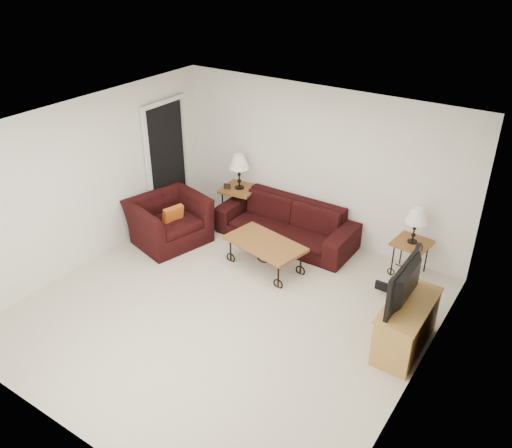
{
  "coord_description": "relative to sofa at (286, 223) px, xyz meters",
  "views": [
    {
      "loc": [
        3.51,
        -4.54,
        4.46
      ],
      "look_at": [
        0.0,
        0.7,
        1.0
      ],
      "focal_mm": 37.21,
      "sensor_mm": 36.0,
      "label": 1
    }
  ],
  "objects": [
    {
      "name": "armchair",
      "position": [
        -1.58,
        -1.06,
        0.04
      ],
      "size": [
        1.27,
        1.37,
        0.75
      ],
      "primitive_type": "imported",
      "rotation": [
        0.0,
        0.0,
        1.31
      ],
      "color": "black",
      "rests_on": "ground"
    },
    {
      "name": "sofa",
      "position": [
        0.0,
        0.0,
        0.0
      ],
      "size": [
        2.29,
        0.89,
        0.67
      ],
      "primitive_type": "imported",
      "color": "black",
      "rests_on": "ground"
    },
    {
      "name": "coffee_table",
      "position": [
        0.16,
        -0.87,
        -0.11
      ],
      "size": [
        1.29,
        0.86,
        0.44
      ],
      "primitive_type": "cube",
      "rotation": [
        0.0,
        0.0,
        -0.19
      ],
      "color": "brown",
      "rests_on": "ground"
    },
    {
      "name": "doorway",
      "position": [
        -2.17,
        -0.37,
        0.69
      ],
      "size": [
        0.08,
        0.94,
        2.04
      ],
      "primitive_type": "cube",
      "color": "black",
      "rests_on": "ground"
    },
    {
      "name": "ceiling",
      "position": [
        0.3,
        -2.02,
        2.17
      ],
      "size": [
        5.0,
        5.0,
        0.0
      ],
      "primitive_type": "plane",
      "color": "white",
      "rests_on": "wall_back"
    },
    {
      "name": "side_table_right",
      "position": [
        2.02,
        0.18,
        -0.06
      ],
      "size": [
        0.55,
        0.55,
        0.54
      ],
      "primitive_type": "cube",
      "rotation": [
        0.0,
        0.0,
        -0.1
      ],
      "color": "brown",
      "rests_on": "ground"
    },
    {
      "name": "wall_back",
      "position": [
        0.3,
        0.48,
        0.92
      ],
      "size": [
        5.0,
        0.02,
        2.5
      ],
      "primitive_type": "cube",
      "color": "white",
      "rests_on": "ground"
    },
    {
      "name": "backpack",
      "position": [
        1.9,
        -0.46,
        -0.14
      ],
      "size": [
        0.35,
        0.31,
        0.38
      ],
      "primitive_type": "ellipsoid",
      "rotation": [
        0.0,
        0.0,
        0.31
      ],
      "color": "black",
      "rests_on": "ground"
    },
    {
      "name": "photo_frame_right",
      "position": [
        2.17,
        0.03,
        0.26
      ],
      "size": [
        0.11,
        0.05,
        0.09
      ],
      "primitive_type": "cube",
      "rotation": [
        0.0,
        0.0,
        -0.31
      ],
      "color": "black",
      "rests_on": "side_table_right"
    },
    {
      "name": "photo_frame_left",
      "position": [
        -1.2,
        0.03,
        0.33
      ],
      "size": [
        0.12,
        0.05,
        0.1
      ],
      "primitive_type": "cube",
      "rotation": [
        0.0,
        0.0,
        0.31
      ],
      "color": "black",
      "rests_on": "side_table_left"
    },
    {
      "name": "television",
      "position": [
        2.51,
        -1.4,
        0.59
      ],
      "size": [
        0.13,
        0.97,
        0.56
      ],
      "primitive_type": "imported",
      "rotation": [
        0.0,
        0.0,
        -1.57
      ],
      "color": "black",
      "rests_on": "tv_stand"
    },
    {
      "name": "throw_pillow",
      "position": [
        -1.43,
        -1.11,
        0.19
      ],
      "size": [
        0.17,
        0.35,
        0.34
      ],
      "primitive_type": "cube",
      "rotation": [
        0.0,
        0.0,
        1.31
      ],
      "color": "#BE5918",
      "rests_on": "armchair"
    },
    {
      "name": "wall_front",
      "position": [
        0.3,
        -4.52,
        0.92
      ],
      "size": [
        5.0,
        0.02,
        2.5
      ],
      "primitive_type": "cube",
      "color": "white",
      "rests_on": "ground"
    },
    {
      "name": "lamp_right",
      "position": [
        2.02,
        0.18,
        0.48
      ],
      "size": [
        0.34,
        0.34,
        0.54
      ],
      "primitive_type": null,
      "rotation": [
        0.0,
        0.0,
        -0.1
      ],
      "color": "black",
      "rests_on": "side_table_right"
    },
    {
      "name": "side_table_left",
      "position": [
        -1.05,
        0.18,
        -0.03
      ],
      "size": [
        0.63,
        0.63,
        0.61
      ],
      "primitive_type": "cube",
      "rotation": [
        0.0,
        0.0,
        0.14
      ],
      "color": "brown",
      "rests_on": "ground"
    },
    {
      "name": "lamp_left",
      "position": [
        -1.05,
        0.18,
        0.58
      ],
      "size": [
        0.39,
        0.39,
        0.61
      ],
      "primitive_type": null,
      "rotation": [
        0.0,
        0.0,
        0.14
      ],
      "color": "black",
      "rests_on": "side_table_left"
    },
    {
      "name": "ground",
      "position": [
        0.3,
        -2.02,
        -0.33
      ],
      "size": [
        5.0,
        5.0,
        0.0
      ],
      "primitive_type": "plane",
      "color": "beige",
      "rests_on": "ground"
    },
    {
      "name": "wall_right",
      "position": [
        2.8,
        -2.02,
        0.92
      ],
      "size": [
        0.02,
        5.0,
        2.5
      ],
      "primitive_type": "cube",
      "color": "white",
      "rests_on": "ground"
    },
    {
      "name": "tv_stand",
      "position": [
        2.53,
        -1.4,
        -0.01
      ],
      "size": [
        0.45,
        1.08,
        0.65
      ],
      "primitive_type": "cube",
      "color": "tan",
      "rests_on": "ground"
    },
    {
      "name": "wall_left",
      "position": [
        -2.2,
        -2.02,
        0.92
      ],
      "size": [
        0.02,
        5.0,
        2.5
      ],
      "primitive_type": "cube",
      "color": "white",
      "rests_on": "ground"
    }
  ]
}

